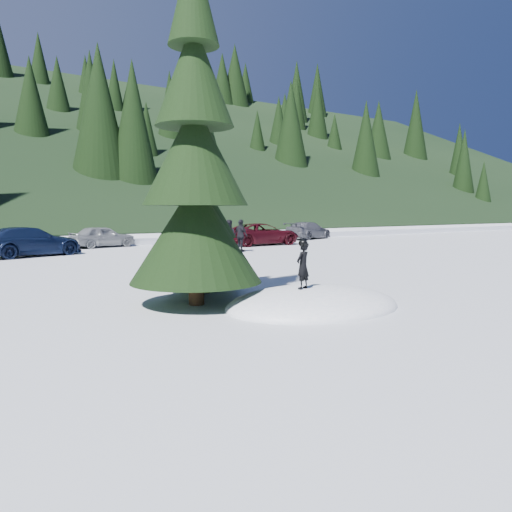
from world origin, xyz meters
TOP-DOWN VIEW (x-y plane):
  - ground at (0.00, 0.00)m, footprint 200.00×200.00m
  - snow_mound at (0.00, 0.00)m, footprint 4.48×3.52m
  - spruce_tall at (-2.20, 1.80)m, footprint 3.20×3.20m
  - spruce_short at (-1.20, 3.20)m, footprint 2.20×2.20m
  - child_skier at (-0.38, -0.06)m, footprint 0.46×0.37m
  - adult_0 at (5.68, 13.38)m, footprint 1.10×1.09m
  - adult_1 at (6.94, 14.14)m, footprint 0.56×1.09m
  - adult_2 at (5.47, 14.74)m, footprint 1.31×1.15m
  - car_3 at (-3.21, 17.64)m, footprint 5.41×3.40m
  - car_4 at (1.57, 21.51)m, footprint 4.12×2.17m
  - car_5 at (7.39, 18.44)m, footprint 4.94×3.17m
  - car_6 at (10.77, 17.63)m, footprint 5.16×2.45m
  - car_7 at (17.52, 20.96)m, footprint 5.02×3.30m

SIDE VIEW (x-z plane):
  - ground at x=0.00m, z-range 0.00..0.00m
  - snow_mound at x=0.00m, z-range -0.48..0.48m
  - car_4 at x=1.57m, z-range 0.00..1.34m
  - car_7 at x=17.52m, z-range 0.00..1.35m
  - car_6 at x=10.77m, z-range 0.00..1.42m
  - car_3 at x=-3.21m, z-range 0.00..1.46m
  - car_5 at x=7.39m, z-range 0.00..1.54m
  - adult_2 at x=5.47m, z-range 0.00..1.75m
  - adult_1 at x=6.94m, z-range 0.00..1.78m
  - adult_0 at x=5.68m, z-range 0.00..1.79m
  - child_skier at x=-0.38m, z-range 0.48..1.56m
  - spruce_short at x=-1.20m, z-range -0.58..4.79m
  - spruce_tall at x=-2.20m, z-range -0.98..7.62m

